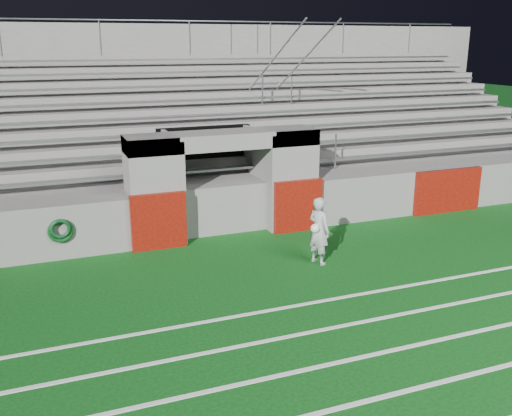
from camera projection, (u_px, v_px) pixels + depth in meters
name	position (u px, v px, depth m)	size (l,w,h in m)	color
ground	(279.00, 285.00, 11.50)	(90.00, 90.00, 0.00)	#0B4411
stadium_structure	(180.00, 146.00, 18.21)	(26.00, 8.48, 5.42)	slate
goalkeeper_with_ball	(319.00, 230.00, 12.42)	(0.52, 0.64, 1.51)	#A1A6AA
hose_coil	(61.00, 230.00, 12.53)	(0.56, 0.14, 0.57)	#0B3A14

